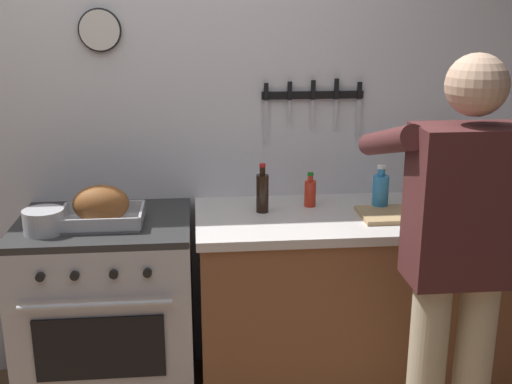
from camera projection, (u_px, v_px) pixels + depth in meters
The scene contains 12 objects.
wall_back at pixel (154, 116), 3.05m from camera, with size 6.00×0.13×2.60m.
counter_block at pixel (412, 299), 3.05m from camera, with size 2.03×0.65×0.90m.
stove at pixel (110, 313), 2.92m from camera, with size 0.76×0.67×0.90m.
person_cook at pixel (458, 253), 2.28m from camera, with size 0.51×0.63×1.66m.
roasting_pan at pixel (101, 207), 2.72m from camera, with size 0.35×0.26×0.17m.
saucepan at pixel (44, 221), 2.63m from camera, with size 0.17×0.17×0.10m.
cutting_board at pixel (400, 214), 2.84m from camera, with size 0.36×0.24×0.02m, color tan.
bottle_hot_sauce at pixel (310, 192), 2.98m from camera, with size 0.05×0.05×0.16m.
bottle_soy_sauce at pixel (262, 192), 2.88m from camera, with size 0.06×0.06×0.23m.
bottle_dish_soap at pixel (380, 191), 2.93m from camera, with size 0.08×0.08×0.21m.
bottle_vinegar at pixel (419, 186), 2.96m from camera, with size 0.07×0.07×0.24m.
bottle_wine_red at pixel (454, 173), 3.08m from camera, with size 0.07×0.07×0.30m.
Camera 1 is at (0.20, -1.71, 1.80)m, focal length 44.64 mm.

